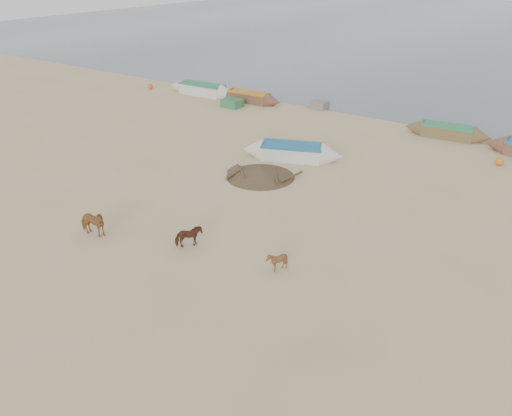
{
  "coord_description": "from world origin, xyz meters",
  "views": [
    {
      "loc": [
        10.4,
        -11.1,
        10.29
      ],
      "look_at": [
        0.0,
        4.0,
        1.0
      ],
      "focal_mm": 35.0,
      "sensor_mm": 36.0,
      "label": 1
    }
  ],
  "objects_px": {
    "cow_adult": "(92,223)",
    "calf_right": "(189,237)",
    "near_canoe": "(292,152)",
    "calf_front": "(277,261)"
  },
  "relations": [
    {
      "from": "cow_adult",
      "to": "calf_right",
      "type": "height_order",
      "value": "cow_adult"
    },
    {
      "from": "cow_adult",
      "to": "near_canoe",
      "type": "relative_size",
      "value": 0.24
    },
    {
      "from": "calf_right",
      "to": "near_canoe",
      "type": "xyz_separation_m",
      "value": [
        -1.61,
        10.55,
        -0.02
      ]
    },
    {
      "from": "calf_right",
      "to": "cow_adult",
      "type": "bearing_deg",
      "value": 125.01
    },
    {
      "from": "calf_front",
      "to": "near_canoe",
      "type": "relative_size",
      "value": 0.14
    },
    {
      "from": "cow_adult",
      "to": "near_canoe",
      "type": "distance_m",
      "value": 12.29
    },
    {
      "from": "calf_front",
      "to": "near_canoe",
      "type": "xyz_separation_m",
      "value": [
        -5.32,
        9.98,
        0.03
      ]
    },
    {
      "from": "cow_adult",
      "to": "near_canoe",
      "type": "height_order",
      "value": "cow_adult"
    },
    {
      "from": "cow_adult",
      "to": "calf_right",
      "type": "bearing_deg",
      "value": -80.24
    },
    {
      "from": "calf_front",
      "to": "calf_right",
      "type": "distance_m",
      "value": 3.76
    }
  ]
}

